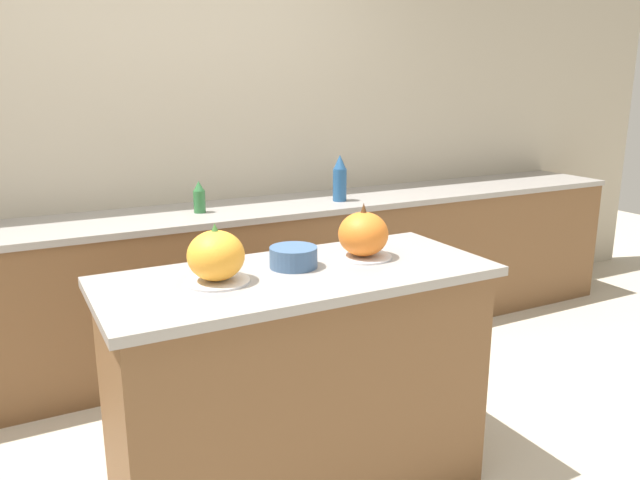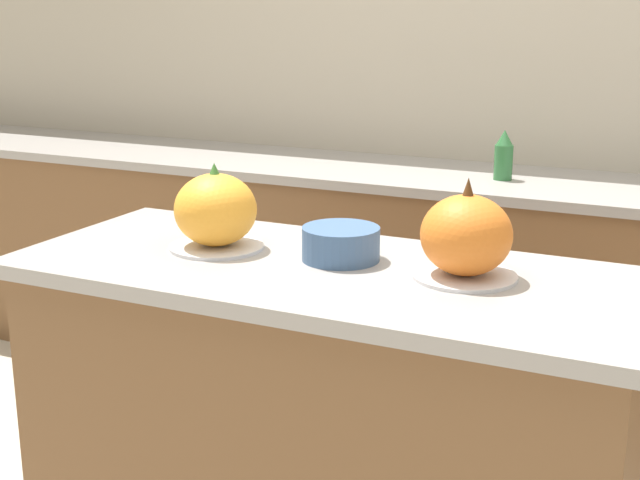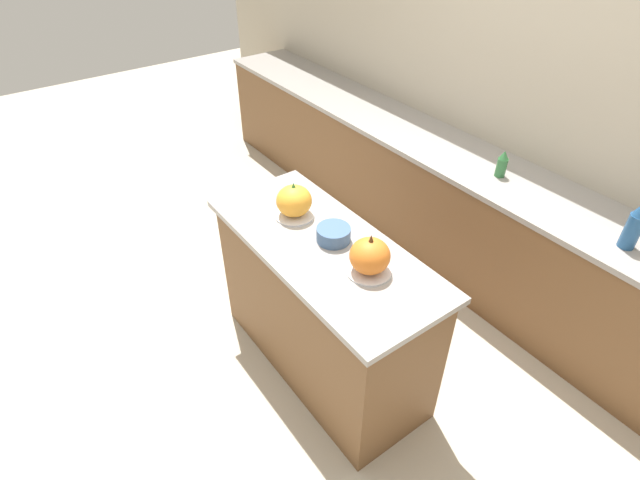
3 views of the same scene
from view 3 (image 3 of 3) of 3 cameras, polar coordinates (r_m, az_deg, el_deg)
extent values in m
plane|color=#BCB29E|center=(3.21, 0.28, -13.58)|extent=(12.00, 12.00, 0.00)
cube|color=#B2A893|center=(3.55, 23.91, 13.81)|extent=(8.00, 0.06, 2.50)
cube|color=brown|center=(2.88, 0.31, -7.99)|extent=(1.37, 0.55, 0.89)
cube|color=gray|center=(2.57, 0.35, -0.72)|extent=(1.43, 0.61, 0.03)
cube|color=brown|center=(3.68, 17.89, 1.19)|extent=(6.00, 0.56, 0.85)
cube|color=gray|center=(3.45, 19.29, 7.13)|extent=(6.00, 0.60, 0.03)
cylinder|color=silver|center=(2.76, -2.93, 2.94)|extent=(0.23, 0.23, 0.01)
ellipsoid|color=orange|center=(2.71, -2.99, 4.50)|extent=(0.20, 0.20, 0.17)
cone|color=#38702D|center=(2.66, -3.05, 6.25)|extent=(0.03, 0.03, 0.03)
cylinder|color=silver|center=(2.40, 5.59, -3.47)|extent=(0.22, 0.22, 0.01)
ellipsoid|color=orange|center=(2.34, 5.72, -1.81)|extent=(0.19, 0.19, 0.17)
cone|color=#4C2D14|center=(2.28, 5.87, 0.18)|extent=(0.03, 0.03, 0.04)
cylinder|color=#235184|center=(3.00, 32.08, 0.86)|extent=(0.08, 0.08, 0.20)
cylinder|color=#2D6B38|center=(3.37, 20.01, 7.81)|extent=(0.07, 0.07, 0.12)
cone|color=#2D6B38|center=(3.33, 20.33, 9.11)|extent=(0.06, 0.06, 0.05)
cylinder|color=#3D5B84|center=(2.56, 1.56, 0.68)|extent=(0.18, 0.18, 0.08)
camera|label=1|loc=(2.81, -48.59, 5.77)|focal=35.00mm
camera|label=2|loc=(1.40, -45.04, -24.41)|focal=50.00mm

